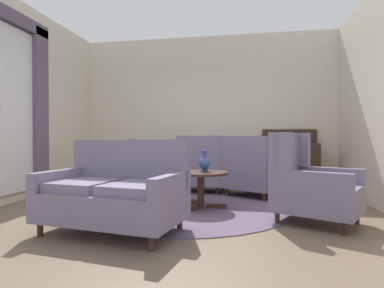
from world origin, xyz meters
name	(u,v)px	position (x,y,z in m)	size (l,w,h in m)	color
ground	(181,212)	(0.00, 0.00, 0.00)	(7.63, 7.63, 0.00)	brown
wall_back	(206,111)	(0.00, 2.64, 1.60)	(5.61, 0.08, 3.20)	beige
wall_left	(38,104)	(-2.72, 0.79, 1.60)	(0.08, 3.69, 3.20)	beige
wall_right	(376,97)	(2.72, 0.79, 1.60)	(0.08, 3.69, 3.20)	beige
baseboard_back	(206,182)	(0.00, 2.58, 0.06)	(5.45, 0.03, 0.12)	#382319
area_rug	(185,207)	(0.00, 0.30, 0.01)	(3.01, 3.01, 0.01)	#5B4C60
window_with_curtains	(0,97)	(-2.63, -0.18, 1.59)	(0.12, 2.07, 2.84)	silver
coffee_table	(201,180)	(0.24, 0.23, 0.41)	(0.77, 0.77, 0.53)	#382319
porcelain_vase	(205,163)	(0.29, 0.27, 0.65)	(0.16, 0.16, 0.30)	#384C93
settee	(115,193)	(-0.49, -1.03, 0.41)	(1.56, 1.07, 0.98)	slate
armchair_beside_settee	(253,172)	(0.99, 1.33, 0.43)	(1.19, 1.20, 1.04)	slate
armchair_foreground_right	(148,171)	(-0.83, 1.16, 0.43)	(1.12, 1.12, 0.99)	slate
armchair_near_sideboard	(310,185)	(1.62, -0.29, 0.44)	(1.13, 1.06, 1.06)	slate
armchair_near_window	(202,168)	(0.06, 1.64, 0.44)	(0.87, 0.87, 1.05)	slate
sideboard	(290,163)	(1.72, 2.34, 0.52)	(1.07, 0.39, 1.19)	#382319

